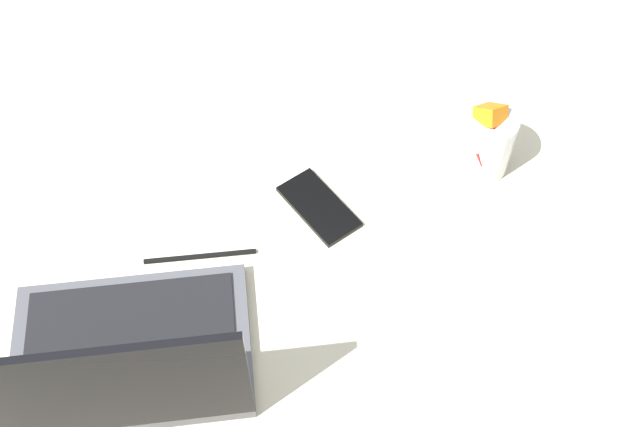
# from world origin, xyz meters

# --- Properties ---
(bed_mattress) EXTENTS (1.80, 1.40, 0.18)m
(bed_mattress) POSITION_xyz_m (0.00, 0.00, 0.09)
(bed_mattress) COLOR beige
(bed_mattress) RESTS_ON ground
(laptop) EXTENTS (0.39, 0.34, 0.23)m
(laptop) POSITION_xyz_m (-0.18, 0.40, 0.22)
(laptop) COLOR #4C4C51
(laptop) RESTS_ON bed_mattress
(snack_cup) EXTENTS (0.09, 0.10, 0.14)m
(snack_cup) POSITION_xyz_m (-0.58, -0.11, 0.24)
(snack_cup) COLOR silver
(snack_cup) RESTS_ON bed_mattress
(cell_phone) EXTENTS (0.15, 0.14, 0.01)m
(cell_phone) POSITION_xyz_m (-0.35, 0.06, 0.18)
(cell_phone) COLOR black
(cell_phone) RESTS_ON bed_mattress
(charger_cable) EXTENTS (0.16, 0.07, 0.01)m
(charger_cable) POSITION_xyz_m (-0.20, 0.20, 0.18)
(charger_cable) COLOR black
(charger_cable) RESTS_ON bed_mattress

